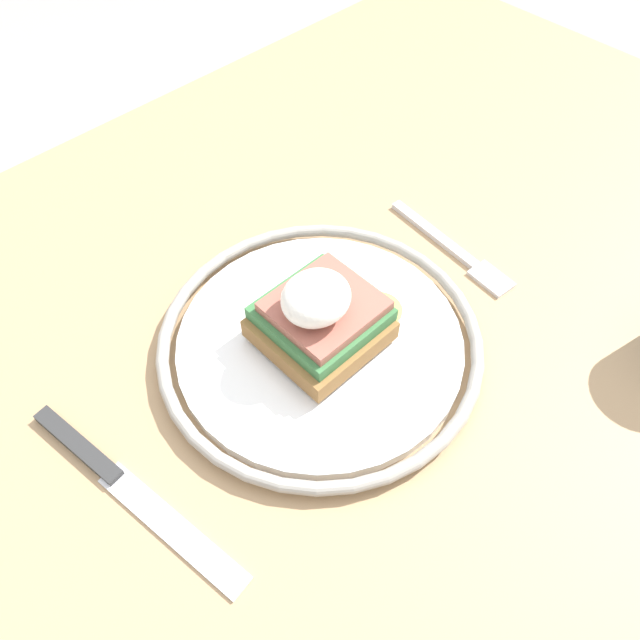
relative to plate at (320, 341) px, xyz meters
The scene contains 6 objects.
ground_plane 0.78m from the plate, 154.21° to the left, with size 6.00×6.00×0.00m, color #9E9993.
dining_table 0.13m from the plate, 154.21° to the left, with size 1.08×0.78×0.77m.
plate is the anchor object (origin of this frame).
sandwich 0.03m from the plate, behind, with size 0.11×0.08×0.07m.
fork 0.16m from the plate, behind, with size 0.03×0.14×0.00m.
knife 0.18m from the plate, ahead, with size 0.04×0.20×0.01m.
Camera 1 is at (0.23, 0.19, 1.17)m, focal length 35.00 mm.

